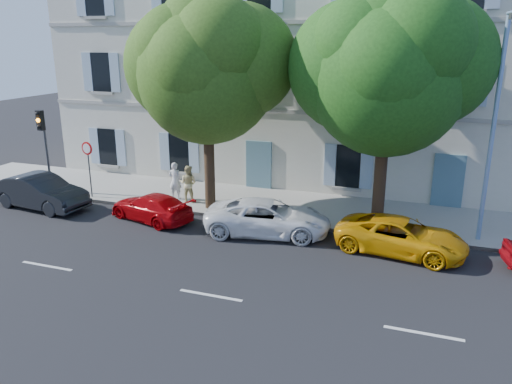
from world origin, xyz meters
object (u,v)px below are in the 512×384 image
at_px(road_sign, 88,157).
at_px(pedestrian_a, 175,181).
at_px(car_white_coupe, 268,217).
at_px(car_yellow_supercar, 401,236).
at_px(tree_right, 388,77).
at_px(traffic_light, 43,134).
at_px(street_lamp, 495,118).
at_px(pedestrian_b, 188,183).
at_px(car_red_coupe, 151,207).
at_px(car_dark_sedan, 40,192).
at_px(tree_left, 207,74).

distance_m(road_sign, pedestrian_a, 4.16).
relative_size(car_white_coupe, car_yellow_supercar, 1.07).
bearing_deg(car_yellow_supercar, car_white_coupe, 96.64).
height_order(tree_right, traffic_light, tree_right).
bearing_deg(street_lamp, pedestrian_a, 176.47).
xyz_separation_m(tree_right, pedestrian_b, (-8.49, 0.37, -4.94)).
xyz_separation_m(car_red_coupe, traffic_light, (-6.54, 1.47, 2.45)).
height_order(car_red_coupe, pedestrian_a, pedestrian_a).
bearing_deg(pedestrian_b, car_yellow_supercar, 164.98).
distance_m(car_white_coupe, traffic_light, 11.91).
bearing_deg(tree_right, pedestrian_a, 176.87).
bearing_deg(car_dark_sedan, car_red_coupe, -80.60).
bearing_deg(road_sign, traffic_light, 179.88).
height_order(road_sign, pedestrian_a, road_sign).
bearing_deg(tree_left, car_yellow_supercar, -13.07).
distance_m(car_red_coupe, car_yellow_supercar, 10.06).
xyz_separation_m(car_white_coupe, street_lamp, (7.65, 1.59, 4.00)).
bearing_deg(tree_left, car_white_coupe, -28.58).
relative_size(car_red_coupe, pedestrian_b, 2.32).
relative_size(car_dark_sedan, tree_right, 0.51).
distance_m(traffic_light, pedestrian_a, 6.71).
height_order(tree_right, pedestrian_b, tree_right).
xyz_separation_m(tree_left, pedestrian_a, (-2.05, 0.63, -4.87)).
height_order(street_lamp, pedestrian_b, street_lamp).
xyz_separation_m(tree_left, pedestrian_b, (-1.31, 0.49, -4.89)).
distance_m(road_sign, pedestrian_b, 4.83).
bearing_deg(road_sign, pedestrian_b, 11.48).
height_order(tree_left, traffic_light, tree_left).
bearing_deg(car_yellow_supercar, road_sign, 92.43).
distance_m(car_white_coupe, car_yellow_supercar, 4.99).
bearing_deg(pedestrian_a, tree_left, 162.12).
relative_size(car_white_coupe, pedestrian_b, 2.87).
relative_size(car_red_coupe, tree_left, 0.44).
bearing_deg(car_dark_sedan, traffic_light, 38.12).
distance_m(car_white_coupe, tree_right, 6.83).
relative_size(car_red_coupe, pedestrian_a, 2.25).
distance_m(car_dark_sedan, tree_left, 9.19).
distance_m(car_yellow_supercar, tree_left, 9.95).
relative_size(car_red_coupe, traffic_light, 0.99).
height_order(car_white_coupe, car_yellow_supercar, car_white_coupe).
xyz_separation_m(car_dark_sedan, pedestrian_b, (5.99, 2.67, 0.24)).
bearing_deg(street_lamp, car_white_coupe, -168.24).
xyz_separation_m(car_dark_sedan, car_white_coupe, (10.54, 0.42, -0.08)).
xyz_separation_m(car_white_coupe, car_yellow_supercar, (4.99, -0.14, -0.04)).
xyz_separation_m(traffic_light, pedestrian_a, (6.32, 1.07, -2.00)).
bearing_deg(tree_right, street_lamp, -4.51).
height_order(car_dark_sedan, street_lamp, street_lamp).
xyz_separation_m(car_red_coupe, road_sign, (-4.10, 1.47, 1.48)).
bearing_deg(road_sign, tree_right, 2.50).
relative_size(car_yellow_supercar, road_sign, 1.71).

